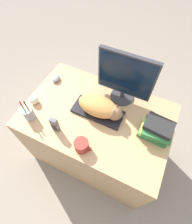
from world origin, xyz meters
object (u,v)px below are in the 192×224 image
Objects in this scene: keyboard at (98,112)px; monitor at (126,78)px; coffee_mug at (82,145)px; pen_cup at (29,114)px; baseball at (34,100)px; cat at (101,107)px; book_stack at (156,130)px; computer_mouse at (56,79)px; phone at (55,125)px.

monitor is (0.11, 0.22, 0.22)m from keyboard.
monitor reaches higher than keyboard.
coffee_mug is 0.62× the size of pen_cup.
coffee_mug is at bearing -18.46° from baseball.
baseball is at bearing 113.34° from pen_cup.
book_stack is (0.42, 0.00, -0.02)m from cat.
computer_mouse is 1.23× the size of baseball.
phone reaches higher than baseball.
coffee_mug reaches higher than baseball.
coffee_mug is (0.51, -0.46, 0.02)m from computer_mouse.
keyboard is at bearing 94.52° from coffee_mug.
pen_cup is 0.94× the size of book_stack.
pen_cup is at bearing -66.66° from baseball.
phone is (0.27, -0.42, 0.05)m from computer_mouse.
cat is 2.68× the size of coffee_mug.
cat is 4.06× the size of computer_mouse.
pen_cup reaches higher than coffee_mug.
coffee_mug is at bearing -99.06° from monitor.
phone is at bearing -129.07° from keyboard.
cat is at bearing 29.43° from pen_cup.
keyboard is 4.72× the size of computer_mouse.
cat is at bearing 0.00° from keyboard.
keyboard is at bearing -179.69° from book_stack.
cat reaches higher than baseball.
pen_cup is at bearing -150.57° from cat.
keyboard is at bearing 14.96° from baseball.
book_stack is at bearing 0.31° from keyboard.
monitor reaches higher than book_stack.
baseball is at bearing 161.54° from coffee_mug.
monitor is at bearing 146.43° from book_stack.
phone is (0.29, -0.13, 0.03)m from baseball.
cat reaches higher than phone.
keyboard is 1.81× the size of book_stack.
keyboard is 0.35m from phone.
cat is at bearing -111.46° from monitor.
phone reaches higher than keyboard.
baseball is 0.32m from phone.
keyboard is 0.51m from computer_mouse.
computer_mouse is (-0.51, 0.15, -0.07)m from cat.
book_stack is (0.44, 0.00, 0.06)m from keyboard.
keyboard is 1.16× the size of cat.
computer_mouse is (-0.48, 0.15, 0.01)m from keyboard.
book_stack is (0.95, 0.14, 0.04)m from baseball.
keyboard is at bearing 30.62° from pen_cup.
cat is 5.00× the size of baseball.
keyboard is 1.92× the size of pen_cup.
monitor is 6.33× the size of baseball.
coffee_mug reaches higher than computer_mouse.
monitor is 0.61m from phone.
coffee_mug is 0.56m from baseball.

